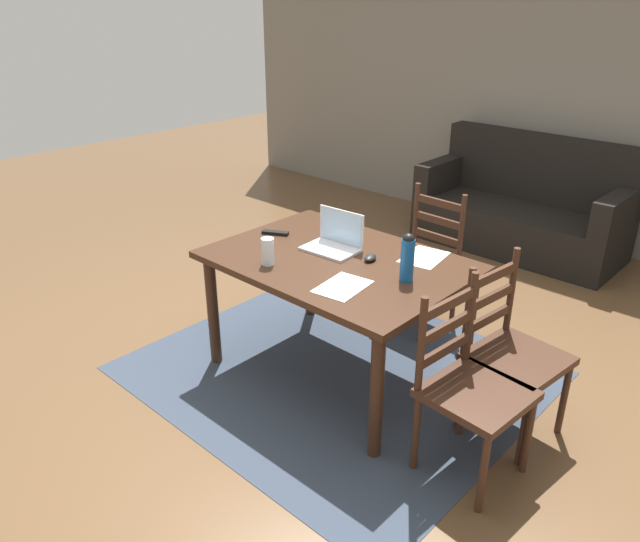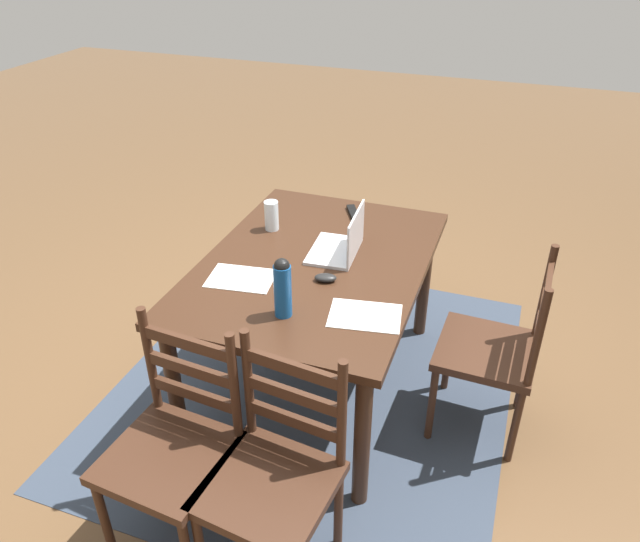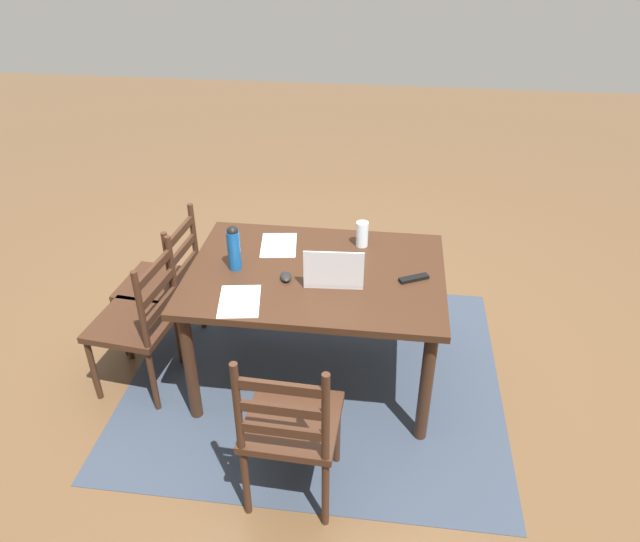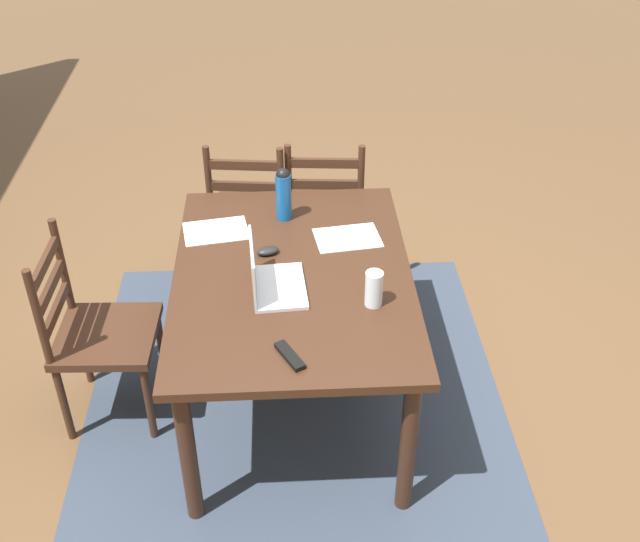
% 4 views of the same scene
% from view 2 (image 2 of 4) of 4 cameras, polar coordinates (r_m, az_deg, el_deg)
% --- Properties ---
extents(ground_plane, '(14.00, 14.00, 0.00)m').
position_cam_2_polar(ground_plane, '(3.35, -0.43, -10.42)').
color(ground_plane, brown).
extents(area_rug, '(2.26, 2.01, 0.01)m').
position_cam_2_polar(area_rug, '(3.35, -0.43, -10.38)').
color(area_rug, '#333D4C').
rests_on(area_rug, ground).
extents(dining_table, '(1.44, 1.03, 0.77)m').
position_cam_2_polar(dining_table, '(2.95, -0.48, -0.62)').
color(dining_table, '#382114').
rests_on(dining_table, ground).
extents(chair_far_head, '(0.46, 0.46, 0.95)m').
position_cam_2_polar(chair_far_head, '(2.94, 16.15, -7.17)').
color(chair_far_head, '#3D2316').
rests_on(chair_far_head, ground).
extents(chair_right_near, '(0.47, 0.47, 0.95)m').
position_cam_2_polar(chair_right_near, '(2.46, -13.56, -15.81)').
color(chair_right_near, '#3D2316').
rests_on(chair_right_near, ground).
extents(chair_right_far, '(0.49, 0.49, 0.95)m').
position_cam_2_polar(chair_right_far, '(2.31, -4.32, -18.74)').
color(chair_right_far, '#3D2316').
rests_on(chair_right_far, ground).
extents(laptop, '(0.33, 0.24, 0.23)m').
position_cam_2_polar(laptop, '(2.93, 2.20, 2.63)').
color(laptop, silver).
rests_on(laptop, dining_table).
extents(water_bottle, '(0.07, 0.07, 0.27)m').
position_cam_2_polar(water_bottle, '(2.46, -3.54, -1.46)').
color(water_bottle, '#145199').
rests_on(water_bottle, dining_table).
extents(drinking_glass, '(0.07, 0.07, 0.16)m').
position_cam_2_polar(drinking_glass, '(3.16, -4.57, 5.21)').
color(drinking_glass, silver).
rests_on(drinking_glass, dining_table).
extents(computer_mouse, '(0.08, 0.11, 0.03)m').
position_cam_2_polar(computer_mouse, '(2.74, 0.52, -0.64)').
color(computer_mouse, black).
rests_on(computer_mouse, dining_table).
extents(tv_remote, '(0.17, 0.12, 0.02)m').
position_cam_2_polar(tv_remote, '(3.35, 3.13, 5.50)').
color(tv_remote, black).
rests_on(tv_remote, dining_table).
extents(paper_stack_left, '(0.26, 0.33, 0.00)m').
position_cam_2_polar(paper_stack_left, '(2.52, 4.24, -4.20)').
color(paper_stack_left, white).
rests_on(paper_stack_left, dining_table).
extents(paper_stack_right, '(0.25, 0.32, 0.00)m').
position_cam_2_polar(paper_stack_right, '(2.78, -7.40, -0.68)').
color(paper_stack_right, white).
rests_on(paper_stack_right, dining_table).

